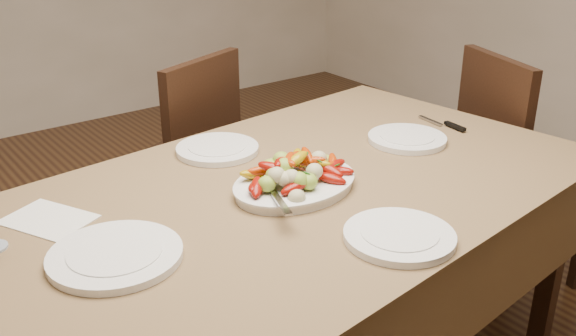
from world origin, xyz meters
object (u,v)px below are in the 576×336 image
(chair_far, at_px, (169,169))
(plate_right, at_px, (407,139))
(plate_left, at_px, (115,256))
(plate_near, at_px, (399,236))
(plate_far, at_px, (217,149))
(chair_right, at_px, (526,170))
(serving_platter, at_px, (295,186))
(dining_table, at_px, (288,304))

(chair_far, relative_size, plate_right, 3.77)
(plate_left, xyz_separation_m, plate_near, (0.56, -0.32, 0.00))
(plate_near, bearing_deg, plate_far, 93.98)
(chair_right, height_order, plate_right, chair_right)
(chair_right, relative_size, plate_left, 3.20)
(serving_platter, xyz_separation_m, plate_left, (-0.53, -0.04, -0.00))
(dining_table, bearing_deg, plate_left, -173.71)
(chair_far, xyz_separation_m, plate_left, (-0.61, -0.97, 0.29))
(chair_right, bearing_deg, chair_far, 72.00)
(plate_right, bearing_deg, chair_right, -1.14)
(serving_platter, relative_size, plate_near, 1.37)
(chair_right, distance_m, plate_far, 1.31)
(chair_far, relative_size, plate_left, 3.20)
(plate_left, bearing_deg, chair_far, 57.55)
(plate_right, xyz_separation_m, plate_far, (-0.54, 0.29, 0.00))
(serving_platter, xyz_separation_m, plate_near, (0.03, -0.36, -0.00))
(chair_far, xyz_separation_m, chair_right, (1.14, -0.87, 0.00))
(chair_far, xyz_separation_m, serving_platter, (-0.08, -0.92, 0.30))
(plate_far, bearing_deg, chair_far, 79.53)
(plate_left, distance_m, plate_near, 0.65)
(chair_right, bearing_deg, plate_left, 112.54)
(dining_table, relative_size, plate_right, 7.30)
(chair_right, distance_m, plate_near, 1.30)
(plate_left, bearing_deg, chair_right, 3.09)
(plate_left, bearing_deg, plate_far, 38.29)
(dining_table, distance_m, plate_left, 0.65)
(serving_platter, distance_m, plate_far, 0.36)
(dining_table, bearing_deg, plate_right, 5.55)
(plate_left, height_order, plate_far, same)
(chair_right, xyz_separation_m, serving_platter, (-1.22, -0.05, 0.30))
(plate_far, bearing_deg, plate_left, -141.71)
(plate_near, bearing_deg, serving_platter, 94.13)
(chair_far, relative_size, plate_near, 3.64)
(dining_table, bearing_deg, chair_far, 84.25)
(plate_far, bearing_deg, serving_platter, -86.17)
(serving_platter, bearing_deg, plate_left, -175.53)
(plate_right, height_order, plate_near, same)
(plate_near, bearing_deg, plate_left, 150.27)
(plate_left, relative_size, plate_far, 1.16)
(serving_platter, xyz_separation_m, plate_right, (0.51, 0.07, -0.00))
(chair_right, height_order, plate_near, chair_right)
(plate_right, xyz_separation_m, plate_near, (-0.49, -0.43, 0.00))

